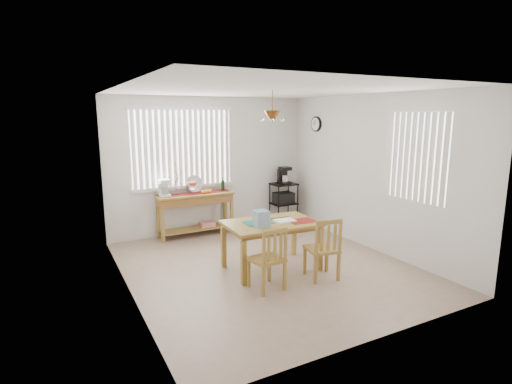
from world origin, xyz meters
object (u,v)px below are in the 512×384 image
dining_table (271,227)px  chair_left (268,259)px  chair_right (323,249)px  sideboard (196,204)px  cart_items (284,176)px  wire_cart (284,199)px

dining_table → chair_left: chair_left is taller
dining_table → chair_right: 0.82m
sideboard → dining_table: (0.42, -2.11, 0.03)m
sideboard → chair_left: (0.02, -2.73, -0.19)m
cart_items → dining_table: 2.60m
dining_table → chair_left: 0.77m
sideboard → dining_table: bearing=-78.7°
cart_items → chair_left: bearing=-125.0°
wire_cart → cart_items: 0.50m
chair_left → chair_right: (0.85, -0.04, 0.01)m
sideboard → chair_right: (0.87, -2.77, -0.18)m
wire_cart → chair_right: size_ratio=0.97×
cart_items → dining_table: cart_items is taller
cart_items → chair_right: bearing=-110.9°
wire_cart → cart_items: (-0.00, 0.01, 0.50)m
sideboard → dining_table: size_ratio=1.05×
sideboard → dining_table: sideboard is taller
cart_items → dining_table: (-1.50, -2.09, -0.38)m
cart_items → chair_left: 3.37m
wire_cart → chair_right: (-1.05, -2.75, -0.08)m
sideboard → wire_cart: (1.92, -0.03, -0.09)m
chair_right → chair_left: bearing=177.2°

